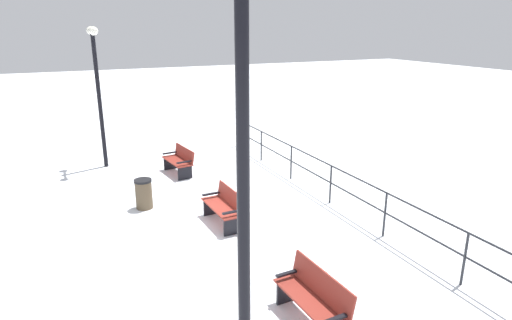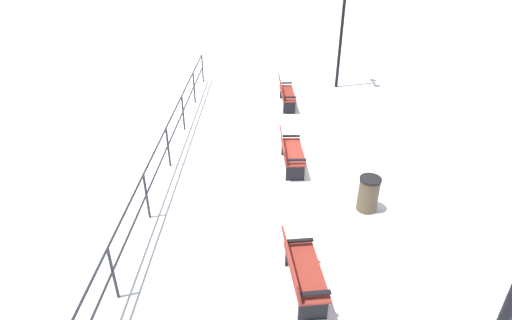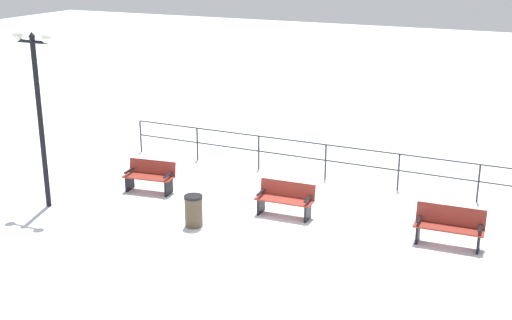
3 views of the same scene
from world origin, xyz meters
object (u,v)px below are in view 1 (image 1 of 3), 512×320
Objects in this scene: bench_third at (314,298)px; lamppost_near at (97,76)px; bench_second at (224,206)px; trash_bin at (144,194)px; lamppost_middle at (243,157)px; bench_nearest at (179,161)px.

lamppost_near is (1.97, -9.80, 2.53)m from bench_third.
bench_second is 2.32m from trash_bin.
lamppost_near is 4.85m from trash_bin.
trash_bin is at bearing -50.70° from bench_second.
lamppost_middle is at bearing 86.47° from trash_bin.
bench_second is 1.88× the size of trash_bin.
lamppost_middle reaches higher than bench_second.
bench_second is (0.01, 4.01, 0.00)m from bench_nearest.
bench_nearest reaches higher than trash_bin.
bench_third reaches higher than trash_bin.
bench_third is at bearing 86.79° from bench_second.
bench_third is (0.04, 4.01, 0.03)m from bench_second.
lamppost_middle is at bearing 71.13° from bench_nearest.
lamppost_near reaches higher than trash_bin.
lamppost_middle is at bearing 68.46° from bench_second.
bench_nearest is 0.98× the size of bench_second.
lamppost_middle is at bearing 40.70° from bench_third.
lamppost_middle is (1.97, 1.87, 3.06)m from bench_third.
bench_second is 4.01m from bench_third.
bench_second reaches higher than trash_bin.
bench_third is at bearing -136.61° from lamppost_middle.
lamppost_near is 11.68m from lamppost_middle.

